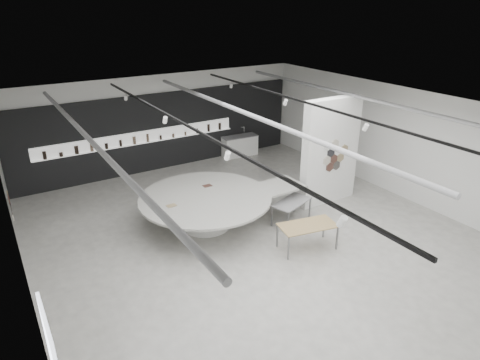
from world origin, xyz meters
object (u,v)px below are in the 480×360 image
display_island (208,207)px  sample_table_stone (292,203)px  kitchen_counter (240,146)px  partition_column (330,152)px  sample_table_wood (308,227)px

display_island → sample_table_stone: display_island is taller
display_island → kitchen_counter: size_ratio=3.19×
display_island → sample_table_stone: 2.58m
partition_column → kitchen_counter: bearing=91.2°
display_island → sample_table_stone: (2.33, -1.11, -0.03)m
kitchen_counter → partition_column: bearing=-85.3°
sample_table_wood → sample_table_stone: bearing=68.0°
sample_table_wood → kitchen_counter: bearing=72.0°
sample_table_wood → sample_table_stone: (0.59, 1.47, -0.05)m
sample_table_stone → kitchen_counter: size_ratio=0.91×
kitchen_counter → display_island: bearing=-126.6°
sample_table_wood → kitchen_counter: size_ratio=1.04×
sample_table_stone → kitchen_counter: bearing=72.9°
partition_column → display_island: bearing=172.7°
display_island → sample_table_wood: display_island is taller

